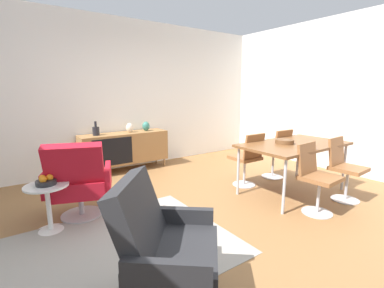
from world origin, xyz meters
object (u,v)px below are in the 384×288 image
(lounge_chair_red, at_px, (78,180))
(fruit_bowl, at_px, (46,181))
(side_table_round, at_px, (48,203))
(wooden_bowl_on_table, at_px, (285,142))
(dining_chair_back_right, at_px, (277,151))
(sideboard, at_px, (125,148))
(dining_chair_front_right, at_px, (344,166))
(vase_sculptural_dark, at_px, (146,126))
(vase_cobalt, at_px, (130,128))
(vase_ceramic_small, at_px, (96,131))
(dining_table, at_px, (294,146))
(dining_chair_back_left, at_px, (248,157))
(armchair_black_shell, at_px, (165,248))
(dining_chair_front_left, at_px, (315,176))

(lounge_chair_red, height_order, fruit_bowl, lounge_chair_red)
(side_table_round, distance_m, fruit_bowl, 0.24)
(wooden_bowl_on_table, height_order, dining_chair_back_right, dining_chair_back_right)
(sideboard, height_order, dining_chair_front_right, dining_chair_front_right)
(vase_sculptural_dark, height_order, side_table_round, vase_sculptural_dark)
(dining_chair_back_right, relative_size, lounge_chair_red, 0.90)
(vase_cobalt, bearing_deg, dining_chair_back_right, -46.31)
(vase_ceramic_small, height_order, dining_chair_front_right, vase_ceramic_small)
(sideboard, distance_m, vase_sculptural_dark, 0.58)
(dining_table, bearing_deg, lounge_chair_red, 161.39)
(fruit_bowl, bearing_deg, side_table_round, -38.02)
(dining_chair_back_left, height_order, lounge_chair_red, lounge_chair_red)
(vase_ceramic_small, distance_m, armchair_black_shell, 3.38)
(dining_chair_back_left, distance_m, lounge_chair_red, 2.45)
(vase_sculptural_dark, height_order, lounge_chair_red, lounge_chair_red)
(dining_chair_front_left, distance_m, side_table_round, 3.08)
(wooden_bowl_on_table, height_order, fruit_bowl, wooden_bowl_on_table)
(wooden_bowl_on_table, bearing_deg, dining_chair_front_left, -109.56)
(dining_chair_front_left, relative_size, fruit_bowl, 4.28)
(dining_table, height_order, dining_chair_front_right, dining_chair_front_right)
(armchair_black_shell, bearing_deg, vase_sculptural_dark, 66.17)
(dining_chair_back_right, bearing_deg, vase_cobalt, 133.69)
(vase_sculptural_dark, height_order, dining_chair_front_left, vase_sculptural_dark)
(vase_cobalt, xyz_separation_m, side_table_round, (-1.62, -1.68, -0.49))
(dining_chair_front_right, bearing_deg, armchair_black_shell, -174.55)
(armchair_black_shell, bearing_deg, dining_chair_front_left, 7.11)
(dining_chair_back_left, distance_m, dining_chair_back_right, 0.70)
(vase_ceramic_small, xyz_separation_m, dining_chair_front_right, (2.45, -3.04, -0.33))
(vase_ceramic_small, xyz_separation_m, side_table_round, (-1.01, -1.68, -0.48))
(dining_chair_back_left, xyz_separation_m, fruit_bowl, (-2.76, 0.25, 0.09))
(dining_table, xyz_separation_m, dining_chair_front_left, (-0.35, -0.56, -0.23))
(vase_cobalt, bearing_deg, armchair_black_shell, -108.84)
(dining_table, distance_m, fruit_bowl, 3.22)
(vase_sculptural_dark, distance_m, armchair_black_shell, 3.65)
(sideboard, distance_m, vase_ceramic_small, 0.62)
(side_table_round, relative_size, fruit_bowl, 2.60)
(sideboard, relative_size, dining_chair_back_right, 1.87)
(dining_chair_front_left, bearing_deg, vase_sculptural_dark, 104.74)
(vase_cobalt, bearing_deg, fruit_bowl, -134.15)
(vase_cobalt, distance_m, dining_chair_front_right, 3.57)
(dining_chair_back_left, xyz_separation_m, dining_chair_back_right, (0.70, 0.00, 0.00))
(wooden_bowl_on_table, xyz_separation_m, armchair_black_shell, (-2.49, -0.91, -0.30))
(dining_chair_front_right, distance_m, armchair_black_shell, 2.98)
(dining_chair_back_right, relative_size, dining_chair_front_right, 1.00)
(vase_ceramic_small, bearing_deg, dining_chair_front_left, -60.05)
(dining_table, height_order, dining_chair_back_left, dining_chair_back_left)
(vase_cobalt, height_order, dining_chair_front_left, vase_cobalt)
(vase_sculptural_dark, bearing_deg, armchair_black_shell, -113.83)
(dining_chair_back_left, height_order, armchair_black_shell, armchair_black_shell)
(wooden_bowl_on_table, distance_m, dining_chair_back_right, 0.75)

